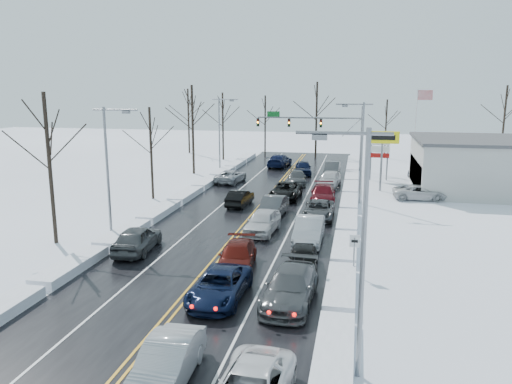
% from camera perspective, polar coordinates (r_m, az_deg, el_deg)
% --- Properties ---
extents(ground, '(160.00, 160.00, 0.00)m').
position_cam_1_polar(ground, '(37.18, -1.54, -4.14)').
color(ground, white).
rests_on(ground, ground).
extents(road_surface, '(14.00, 84.00, 0.01)m').
position_cam_1_polar(road_surface, '(39.05, -0.87, -3.34)').
color(road_surface, black).
rests_on(road_surface, ground).
extents(snow_bank_left, '(1.49, 72.00, 0.55)m').
position_cam_1_polar(snow_bank_left, '(41.32, -11.23, -2.72)').
color(snow_bank_left, white).
rests_on(snow_bank_left, ground).
extents(snow_bank_right, '(1.49, 72.00, 0.55)m').
position_cam_1_polar(snow_bank_right, '(38.19, 10.36, -3.90)').
color(snow_bank_right, white).
rests_on(snow_bank_right, ground).
extents(traffic_signal_mast, '(13.28, 0.39, 8.00)m').
position_cam_1_polar(traffic_signal_mast, '(63.12, 7.37, 7.47)').
color(traffic_signal_mast, slate).
rests_on(traffic_signal_mast, ground).
extents(tires_plus_sign, '(3.20, 0.34, 6.00)m').
position_cam_1_polar(tires_plus_sign, '(51.09, 14.25, 5.62)').
color(tires_plus_sign, slate).
rests_on(tires_plus_sign, ground).
extents(used_vehicles_sign, '(2.20, 0.22, 4.65)m').
position_cam_1_polar(used_vehicles_sign, '(57.24, 13.92, 4.59)').
color(used_vehicles_sign, slate).
rests_on(used_vehicles_sign, ground).
extents(speed_limit_sign, '(0.55, 0.09, 2.35)m').
position_cam_1_polar(speed_limit_sign, '(28.14, 11.17, -6.24)').
color(speed_limit_sign, slate).
rests_on(speed_limit_sign, ground).
extents(flagpole, '(1.87, 1.20, 10.00)m').
position_cam_1_polar(flagpole, '(65.29, 17.92, 7.54)').
color(flagpole, silver).
rests_on(flagpole, ground).
extents(streetlight_se, '(3.20, 0.25, 9.00)m').
position_cam_1_polar(streetlight_se, '(17.50, 11.57, -4.89)').
color(streetlight_se, slate).
rests_on(streetlight_se, ground).
extents(streetlight_ne, '(3.20, 0.25, 9.00)m').
position_cam_1_polar(streetlight_ne, '(45.05, 11.77, 5.34)').
color(streetlight_ne, slate).
rests_on(streetlight_ne, ground).
extents(streetlight_sw, '(3.20, 0.25, 9.00)m').
position_cam_1_polar(streetlight_sw, '(35.26, -16.38, 3.32)').
color(streetlight_sw, slate).
rests_on(streetlight_sw, ground).
extents(streetlight_nw, '(3.20, 0.25, 9.00)m').
position_cam_1_polar(streetlight_nw, '(61.24, -4.04, 7.25)').
color(streetlight_nw, slate).
rests_on(streetlight_nw, ground).
extents(tree_left_b, '(4.00, 4.00, 10.00)m').
position_cam_1_polar(tree_left_b, '(35.02, -22.74, 5.59)').
color(tree_left_b, '#2D231C').
rests_on(tree_left_b, ground).
extents(tree_left_c, '(3.40, 3.40, 8.50)m').
position_cam_1_polar(tree_left_c, '(46.88, -11.97, 6.35)').
color(tree_left_c, '#2D231C').
rests_on(tree_left_c, ground).
extents(tree_left_d, '(4.20, 4.20, 10.50)m').
position_cam_1_polar(tree_left_d, '(60.06, -7.29, 9.03)').
color(tree_left_d, '#2D231C').
rests_on(tree_left_d, ground).
extents(tree_left_e, '(3.80, 3.80, 9.50)m').
position_cam_1_polar(tree_left_e, '(71.43, -3.83, 8.99)').
color(tree_left_e, '#2D231C').
rests_on(tree_left_e, ground).
extents(tree_far_a, '(4.00, 4.00, 10.00)m').
position_cam_1_polar(tree_far_a, '(79.29, -7.75, 9.45)').
color(tree_far_a, '#2D231C').
rests_on(tree_far_a, ground).
extents(tree_far_b, '(3.60, 3.60, 9.00)m').
position_cam_1_polar(tree_far_b, '(77.19, 1.06, 8.97)').
color(tree_far_b, '#2D231C').
rests_on(tree_far_b, ground).
extents(tree_far_c, '(4.40, 4.40, 11.00)m').
position_cam_1_polar(tree_far_c, '(74.07, 6.95, 9.84)').
color(tree_far_c, '#2D231C').
rests_on(tree_far_c, ground).
extents(tree_far_d, '(3.40, 3.40, 8.50)m').
position_cam_1_polar(tree_far_d, '(75.49, 14.68, 8.26)').
color(tree_far_d, '#2D231C').
rests_on(tree_far_d, ground).
extents(tree_far_e, '(4.20, 4.20, 10.50)m').
position_cam_1_polar(tree_far_e, '(78.37, 26.60, 8.54)').
color(tree_far_e, '#2D231C').
rests_on(tree_far_e, ground).
extents(queued_car_1, '(1.80, 4.78, 1.56)m').
position_cam_1_polar(queued_car_1, '(19.22, -10.09, -20.68)').
color(queued_car_1, '#9C9FA3').
rests_on(queued_car_1, ground).
extents(queued_car_2, '(2.45, 5.23, 1.45)m').
position_cam_1_polar(queued_car_2, '(25.27, -4.16, -12.15)').
color(queued_car_2, black).
rests_on(queued_car_2, ground).
extents(queued_car_3, '(2.56, 5.16, 1.44)m').
position_cam_1_polar(queued_car_3, '(29.22, -2.19, -8.71)').
color(queued_car_3, '#4B0F0A').
rests_on(queued_car_3, ground).
extents(queued_car_4, '(2.30, 4.97, 1.65)m').
position_cam_1_polar(queued_car_4, '(36.03, 0.75, -4.67)').
color(queued_car_4, silver).
rests_on(queued_car_4, ground).
extents(queued_car_5, '(2.03, 4.94, 1.59)m').
position_cam_1_polar(queued_car_5, '(40.52, 1.94, -2.79)').
color(queued_car_5, '#3A3C3F').
rests_on(queued_car_5, ground).
extents(queued_car_6, '(2.67, 5.59, 1.54)m').
position_cam_1_polar(queued_car_6, '(46.94, 3.42, -0.75)').
color(queued_car_6, black).
rests_on(queued_car_6, ground).
extents(queued_car_7, '(2.51, 5.03, 1.40)m').
position_cam_1_polar(queued_car_7, '(53.88, 4.68, 0.89)').
color(queued_car_7, '#393C3E').
rests_on(queued_car_7, ground).
extents(queued_car_8, '(2.50, 4.92, 1.61)m').
position_cam_1_polar(queued_car_8, '(60.09, 5.40, 2.03)').
color(queued_car_8, black).
rests_on(queued_car_8, ground).
extents(queued_car_11, '(2.53, 5.71, 1.63)m').
position_cam_1_polar(queued_car_11, '(24.91, 3.93, -12.51)').
color(queued_car_11, '#434649').
rests_on(queued_car_11, ground).
extents(queued_car_12, '(1.95, 4.21, 1.40)m').
position_cam_1_polar(queued_car_12, '(29.06, 5.40, -8.87)').
color(queued_car_12, black).
rests_on(queued_car_12, ground).
extents(queued_car_13, '(1.80, 5.14, 1.69)m').
position_cam_1_polar(queued_car_13, '(34.04, 6.05, -5.74)').
color(queued_car_13, '#A4A6AC').
rests_on(queued_car_13, ground).
extents(queued_car_14, '(2.37, 5.08, 1.41)m').
position_cam_1_polar(queued_car_14, '(40.17, 7.15, -3.01)').
color(queued_car_14, '#3B3D3F').
rests_on(queued_car_14, ground).
extents(queued_car_15, '(2.46, 5.48, 1.56)m').
position_cam_1_polar(queued_car_15, '(45.79, 7.63, -1.16)').
color(queued_car_15, '#4F0A11').
rests_on(queued_car_15, ground).
extents(queued_car_16, '(2.51, 5.19, 1.71)m').
position_cam_1_polar(queued_car_16, '(52.76, 8.37, 0.56)').
color(queued_car_16, silver).
rests_on(queued_car_16, ground).
extents(queued_car_17, '(1.78, 4.82, 1.57)m').
position_cam_1_polar(queued_car_17, '(59.83, 8.67, 1.90)').
color(queued_car_17, '#3A3D3F').
rests_on(queued_car_17, ground).
extents(oncoming_car_0, '(1.76, 4.39, 1.42)m').
position_cam_1_polar(oncoming_car_0, '(44.14, -1.85, -1.55)').
color(oncoming_car_0, black).
rests_on(oncoming_car_0, ground).
extents(oncoming_car_1, '(2.91, 5.28, 1.40)m').
position_cam_1_polar(oncoming_car_1, '(54.76, -2.89, 1.09)').
color(oncoming_car_1, '#A7A9AF').
rests_on(oncoming_car_1, ground).
extents(oncoming_car_2, '(2.83, 5.89, 1.65)m').
position_cam_1_polar(oncoming_car_2, '(65.53, 2.70, 2.90)').
color(oncoming_car_2, black).
rests_on(oncoming_car_2, ground).
extents(oncoming_car_3, '(2.36, 5.10, 1.69)m').
position_cam_1_polar(oncoming_car_3, '(32.90, -13.35, -6.64)').
color(oncoming_car_3, '#414346').
rests_on(oncoming_car_3, ground).
extents(parked_car_0, '(5.03, 2.57, 1.36)m').
position_cam_1_polar(parked_car_0, '(48.86, 18.17, -0.83)').
color(parked_car_0, silver).
rests_on(parked_car_0, ground).
extents(parked_car_1, '(2.86, 6.09, 1.72)m').
position_cam_1_polar(parked_car_1, '(53.06, 20.87, -0.04)').
color(parked_car_1, black).
rests_on(parked_car_1, ground).
extents(parked_car_2, '(2.25, 4.73, 1.56)m').
position_cam_1_polar(parked_car_2, '(59.21, 18.08, 1.34)').
color(parked_car_2, black).
rests_on(parked_car_2, ground).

